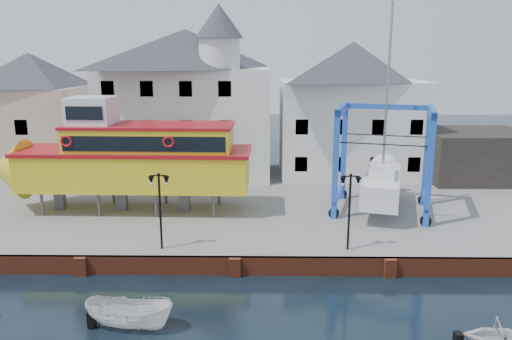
{
  "coord_description": "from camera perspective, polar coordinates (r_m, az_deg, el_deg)",
  "views": [
    {
      "loc": [
        1.43,
        -23.93,
        11.28
      ],
      "look_at": [
        1.0,
        7.0,
        4.0
      ],
      "focal_mm": 35.0,
      "sensor_mm": 36.0,
      "label": 1
    }
  ],
  "objects": [
    {
      "name": "tour_boat",
      "position": [
        33.98,
        -15.28,
        1.35
      ],
      "size": [
        17.38,
        4.53,
        7.53
      ],
      "rotation": [
        0.0,
        0.0,
        -0.02
      ],
      "color": "#59595E",
      "rests_on": "hardstanding"
    },
    {
      "name": "shed_dark",
      "position": [
        45.31,
        23.6,
        1.6
      ],
      "size": [
        8.0,
        7.0,
        4.0
      ],
      "primitive_type": "cube",
      "color": "black",
      "rests_on": "hardstanding"
    },
    {
      "name": "lamp_post_left",
      "position": [
        26.68,
        -10.99,
        -2.46
      ],
      "size": [
        1.12,
        0.32,
        4.2
      ],
      "color": "black",
      "rests_on": "hardstanding"
    },
    {
      "name": "building_white_main",
      "position": [
        42.97,
        -7.71,
        7.87
      ],
      "size": [
        14.0,
        8.3,
        14.0
      ],
      "color": "white",
      "rests_on": "hardstanding"
    },
    {
      "name": "motorboat_a",
      "position": [
        22.65,
        -14.19,
        -17.08
      ],
      "size": [
        4.03,
        2.0,
        1.49
      ],
      "primitive_type": "imported",
      "rotation": [
        0.0,
        0.0,
        1.43
      ],
      "color": "white",
      "rests_on": "ground"
    },
    {
      "name": "travel_lift",
      "position": [
        34.52,
        14.25,
        -0.65
      ],
      "size": [
        7.31,
        9.14,
        13.38
      ],
      "rotation": [
        0.0,
        0.0,
        -0.27
      ],
      "color": "blue",
      "rests_on": "hardstanding"
    },
    {
      "name": "ground",
      "position": [
        26.5,
        -2.42,
        -11.97
      ],
      "size": [
        140.0,
        140.0,
        0.0
      ],
      "primitive_type": "plane",
      "color": "black",
      "rests_on": "ground"
    },
    {
      "name": "building_pink",
      "position": [
        46.5,
        -24.04,
        5.77
      ],
      "size": [
        8.0,
        7.0,
        10.3
      ],
      "color": "beige",
      "rests_on": "hardstanding"
    },
    {
      "name": "lamp_post_right",
      "position": [
        26.52,
        10.7,
        -2.54
      ],
      "size": [
        1.12,
        0.32,
        4.2
      ],
      "color": "black",
      "rests_on": "hardstanding"
    },
    {
      "name": "quay_wall",
      "position": [
        26.38,
        -2.42,
        -10.89
      ],
      "size": [
        44.0,
        0.47,
        1.0
      ],
      "color": "maroon",
      "rests_on": "ground"
    },
    {
      "name": "hardstanding",
      "position": [
        36.59,
        -1.48,
        -3.9
      ],
      "size": [
        44.0,
        22.0,
        1.0
      ],
      "primitive_type": "cube",
      "color": "slate",
      "rests_on": "ground"
    },
    {
      "name": "building_white_right",
      "position": [
        43.84,
        10.81,
        6.88
      ],
      "size": [
        12.0,
        8.0,
        11.2
      ],
      "color": "white",
      "rests_on": "hardstanding"
    }
  ]
}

